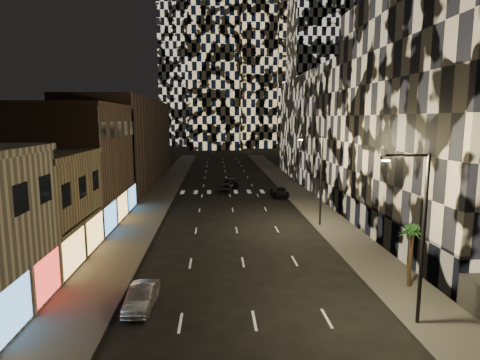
{
  "coord_description": "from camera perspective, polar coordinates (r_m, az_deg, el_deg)",
  "views": [
    {
      "loc": [
        -2.04,
        -9.28,
        10.85
      ],
      "look_at": [
        -0.08,
        22.41,
        6.0
      ],
      "focal_mm": 30.0,
      "sensor_mm": 36.0,
      "label": 1
    }
  ],
  "objects": [
    {
      "name": "car_dark_midlane",
      "position": [
        59.79,
        -2.02,
        -1.13
      ],
      "size": [
        1.99,
        4.08,
        1.34
      ],
      "primitive_type": "imported",
      "rotation": [
        0.0,
        0.0,
        -0.11
      ],
      "color": "black",
      "rests_on": "ground"
    },
    {
      "name": "sidewalk_left",
      "position": [
        60.78,
        -11.02,
        -1.69
      ],
      "size": [
        4.0,
        120.0,
        0.15
      ],
      "primitive_type": "cube",
      "color": "#47443F",
      "rests_on": "ground"
    },
    {
      "name": "palm_tree",
      "position": [
        27.91,
        23.24,
        -7.27
      ],
      "size": [
        2.04,
        2.08,
        4.08
      ],
      "color": "#47331E",
      "rests_on": "sidewalk_right"
    },
    {
      "name": "tower_right_mid",
      "position": [
        154.02,
        11.42,
        23.24
      ],
      "size": [
        20.0,
        20.0,
        100.0
      ],
      "primitive_type": "cube",
      "color": "black",
      "rests_on": "ground"
    },
    {
      "name": "streetlight_near",
      "position": [
        22.59,
        24.14,
        -6.18
      ],
      "size": [
        2.55,
        0.25,
        9.0
      ],
      "color": "black",
      "rests_on": "sidewalk_right"
    },
    {
      "name": "curb_right",
      "position": [
        61.07,
        5.88,
        -1.53
      ],
      "size": [
        0.2,
        120.0,
        0.15
      ],
      "primitive_type": "cube",
      "color": "#4C4C47",
      "rests_on": "ground"
    },
    {
      "name": "tower_center_low",
      "position": [
        153.72,
        -3.72,
        22.46
      ],
      "size": [
        18.0,
        18.0,
        95.0
      ],
      "primitive_type": "cube",
      "color": "black",
      "rests_on": "ground"
    },
    {
      "name": "retail_tan",
      "position": [
        34.46,
        -29.26,
        -3.91
      ],
      "size": [
        10.0,
        10.0,
        8.0
      ],
      "primitive_type": "cube",
      "color": "olive",
      "rests_on": "ground"
    },
    {
      "name": "retail_brown",
      "position": [
        45.58,
        -22.7,
        1.9
      ],
      "size": [
        10.0,
        15.0,
        12.0
      ],
      "primitive_type": "cube",
      "color": "#4E392C",
      "rests_on": "ground"
    },
    {
      "name": "midrise_filler_right",
      "position": [
        69.88,
        14.95,
        6.87
      ],
      "size": [
        16.0,
        40.0,
        18.0
      ],
      "primitive_type": "cube",
      "color": "#232326",
      "rests_on": "ground"
    },
    {
      "name": "car_silver_parked",
      "position": [
        24.8,
        -13.79,
        -15.86
      ],
      "size": [
        1.62,
        4.04,
        1.31
      ],
      "primitive_type": "imported",
      "rotation": [
        0.0,
        0.0,
        -0.06
      ],
      "color": "#A1A1A6",
      "rests_on": "ground"
    },
    {
      "name": "midrise_right",
      "position": [
        40.34,
        29.87,
        7.76
      ],
      "size": [
        16.0,
        25.0,
        22.0
      ],
      "primitive_type": "cube",
      "color": "#232326",
      "rests_on": "ground"
    },
    {
      "name": "car_dark_oncoming",
      "position": [
        64.85,
        -1.26,
        -0.34
      ],
      "size": [
        2.49,
        4.93,
        1.37
      ],
      "primitive_type": "imported",
      "rotation": [
        0.0,
        0.0,
        3.26
      ],
      "color": "black",
      "rests_on": "ground"
    },
    {
      "name": "sidewalk_right",
      "position": [
        61.44,
        7.81,
        -1.5
      ],
      "size": [
        4.0,
        120.0,
        0.15
      ],
      "primitive_type": "cube",
      "color": "#47443F",
      "rests_on": "ground"
    },
    {
      "name": "retail_filler_left",
      "position": [
        70.98,
        -15.78,
        5.25
      ],
      "size": [
        10.0,
        40.0,
        14.0
      ],
      "primitive_type": "cube",
      "color": "#4E392C",
      "rests_on": "ground"
    },
    {
      "name": "curb_left",
      "position": [
        60.54,
        -9.05,
        -1.68
      ],
      "size": [
        0.2,
        120.0,
        0.15
      ],
      "primitive_type": "cube",
      "color": "#4C4C47",
      "rests_on": "ground"
    },
    {
      "name": "streetlight_far",
      "position": [
        41.0,
        11.17,
        0.81
      ],
      "size": [
        2.55,
        0.25,
        9.0
      ],
      "color": "black",
      "rests_on": "sidewalk_right"
    },
    {
      "name": "car_dark_rightlane",
      "position": [
        56.85,
        5.66,
        -1.69
      ],
      "size": [
        2.22,
        4.74,
        1.31
      ],
      "primitive_type": "imported",
      "rotation": [
        0.0,
        0.0,
        -0.01
      ],
      "color": "black",
      "rests_on": "ground"
    },
    {
      "name": "midrise_base",
      "position": [
        37.87,
        18.94,
        -6.09
      ],
      "size": [
        0.6,
        25.0,
        3.0
      ],
      "primitive_type": "cube",
      "color": "#383838",
      "rests_on": "ground"
    }
  ]
}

